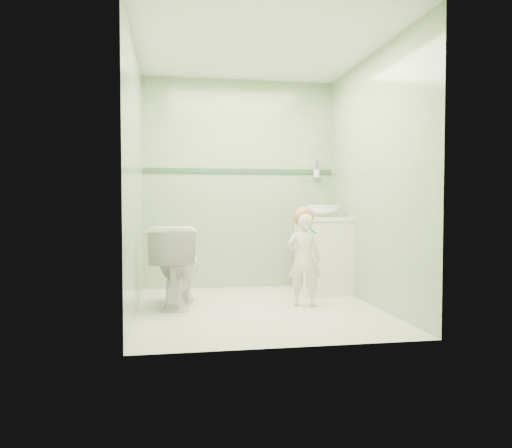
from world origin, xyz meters
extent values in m
plane|color=beige|center=(0.00, 0.00, 0.00)|extent=(2.50, 2.50, 0.00)
cube|color=#86A575|center=(0.00, 1.25, 1.20)|extent=(2.20, 0.04, 2.40)
cube|color=#86A575|center=(0.00, -1.25, 1.20)|extent=(2.20, 0.04, 2.40)
cube|color=#86A575|center=(-1.10, 0.00, 1.20)|extent=(0.04, 2.50, 2.40)
cube|color=#86A575|center=(1.10, 0.00, 1.20)|extent=(0.04, 2.50, 2.40)
plane|color=white|center=(0.00, 0.00, 2.40)|extent=(2.50, 2.50, 0.00)
cube|color=#325538|center=(0.00, 1.24, 1.35)|extent=(2.20, 0.02, 0.05)
cube|color=white|center=(0.84, 0.70, 0.40)|extent=(0.52, 0.50, 0.80)
cube|color=white|center=(0.84, 0.70, 0.81)|extent=(0.54, 0.52, 0.04)
imported|color=white|center=(0.84, 0.70, 0.89)|extent=(0.37, 0.37, 0.13)
cylinder|color=silver|center=(0.84, 0.90, 0.95)|extent=(0.03, 0.03, 0.18)
cylinder|color=silver|center=(0.84, 0.85, 1.03)|extent=(0.02, 0.12, 0.02)
cylinder|color=silver|center=(0.84, 1.20, 1.28)|extent=(0.26, 0.02, 0.02)
cylinder|color=silver|center=(0.90, 1.18, 1.33)|extent=(0.07, 0.07, 0.09)
cylinder|color=#393FDC|center=(0.89, 1.17, 1.40)|extent=(0.01, 0.01, 0.17)
cylinder|color=#CA6B0B|center=(0.91, 1.19, 1.40)|extent=(0.01, 0.01, 0.17)
cylinder|color=red|center=(0.91, 1.18, 1.40)|extent=(0.01, 0.01, 0.17)
cylinder|color=#6E4AA5|center=(0.90, 1.17, 1.40)|extent=(0.01, 0.01, 0.17)
imported|color=white|center=(-0.74, 0.28, 0.38)|extent=(0.54, 0.81, 0.77)
imported|color=white|center=(0.45, 0.08, 0.44)|extent=(0.37, 0.29, 0.88)
sphere|color=#AC7247|center=(0.45, 0.10, 0.85)|extent=(0.20, 0.20, 0.20)
cylinder|color=#0E9572|center=(0.49, -0.07, 0.72)|extent=(0.10, 0.12, 0.06)
cube|color=white|center=(0.45, 0.00, 0.76)|extent=(0.03, 0.03, 0.02)
camera|label=1|loc=(-0.80, -4.50, 0.97)|focal=35.12mm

